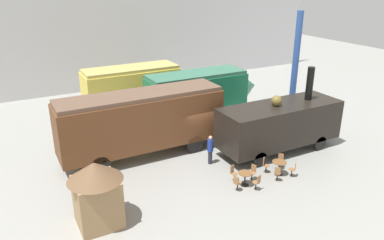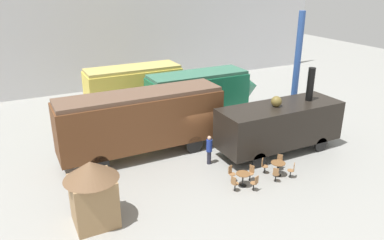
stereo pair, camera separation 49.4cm
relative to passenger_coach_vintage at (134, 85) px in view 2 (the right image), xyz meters
name	(u,v)px [view 2 (the right image)]	position (x,y,z in m)	size (l,w,h in m)	color
ground_plane	(202,148)	(1.45, -8.83, -2.05)	(80.00, 80.00, 0.00)	gray
backdrop_wall	(123,40)	(1.45, 7.08, 2.45)	(44.00, 0.15, 9.00)	silver
passenger_coach_vintage	(134,85)	(0.00, 0.00, 0.00)	(7.39, 2.68, 3.52)	#E0C64C
streamlined_locomotive	(206,92)	(4.03, -4.49, 0.09)	(8.88, 2.57, 3.68)	#196B47
passenger_coach_wooden	(141,119)	(-2.18, -7.98, 0.24)	(9.70, 2.48, 3.92)	brown
steam_locomotive	(280,124)	(5.43, -11.24, -0.25)	(7.74, 2.62, 5.02)	black
cafe_table_near	(243,177)	(1.17, -13.72, -1.52)	(0.73, 0.73, 0.72)	black
cafe_table_mid	(278,166)	(3.46, -13.67, -1.47)	(0.78, 0.78, 0.78)	black
cafe_chair_0	(255,182)	(1.43, -14.41, -1.55)	(0.38, 0.39, 0.87)	black
cafe_chair_1	(251,172)	(1.86, -13.46, -1.55)	(0.39, 0.38, 0.87)	black
cafe_chair_2	(231,172)	(0.90, -13.03, -1.55)	(0.38, 0.39, 0.87)	black
cafe_chair_3	(234,183)	(0.48, -13.99, -1.55)	(0.39, 0.38, 0.87)	black
cafe_chair_4	(280,161)	(4.01, -13.14, -1.55)	(0.40, 0.40, 0.87)	black
cafe_chair_5	(264,165)	(2.93, -13.12, -1.55)	(0.40, 0.40, 0.87)	black
cafe_chair_6	(276,174)	(2.91, -14.19, -1.55)	(0.40, 0.40, 0.87)	black
cafe_chair_7	(292,169)	(3.98, -14.22, -1.55)	(0.40, 0.40, 0.87)	black
visitor_person	(209,149)	(0.81, -10.81, -1.11)	(0.34, 0.34, 1.74)	#262633
ticket_kiosk	(93,189)	(-6.31, -13.36, -0.38)	(2.34, 2.34, 3.00)	#99754C
support_pillar	(296,70)	(9.20, -8.12, 1.95)	(0.44, 0.44, 8.00)	#2D519E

